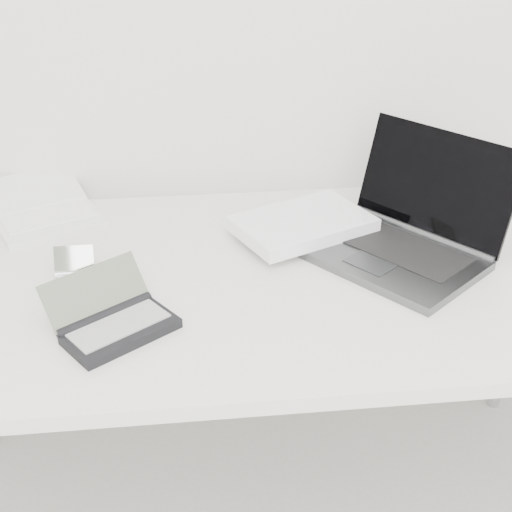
{
  "coord_description": "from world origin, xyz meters",
  "views": [
    {
      "loc": [
        -0.17,
        0.29,
        1.47
      ],
      "look_at": [
        -0.03,
        1.51,
        0.79
      ],
      "focal_mm": 50.0,
      "sensor_mm": 36.0,
      "label": 1
    }
  ],
  "objects": [
    {
      "name": "netbook_open_white",
      "position": [
        -0.49,
        1.85,
        0.75
      ],
      "size": [
        0.33,
        0.36,
        0.06
      ],
      "rotation": [
        0.0,
        0.0,
        0.42
      ],
      "color": "white",
      "rests_on": "desk"
    },
    {
      "name": "pda_silver",
      "position": [
        -0.39,
        1.55,
        0.74
      ],
      "size": [
        0.08,
        0.09,
        0.06
      ],
      "rotation": [
        0.0,
        0.0,
        0.0
      ],
      "color": "silver",
      "rests_on": "desk"
    },
    {
      "name": "desk",
      "position": [
        0.0,
        1.55,
        0.68
      ],
      "size": [
        1.6,
        0.8,
        0.73
      ],
      "color": "white",
      "rests_on": "ground"
    },
    {
      "name": "palmtop_charcoal",
      "position": [
        -0.3,
        1.37,
        0.75
      ],
      "size": [
        0.25,
        0.24,
        0.09
      ],
      "rotation": [
        0.0,
        0.0,
        0.61
      ],
      "color": "black",
      "rests_on": "desk"
    },
    {
      "name": "laptop_large",
      "position": [
        0.22,
        1.63,
        0.77
      ],
      "size": [
        0.6,
        0.49,
        0.24
      ],
      "rotation": [
        0.0,
        0.0,
        -0.89
      ],
      "color": "#515355",
      "rests_on": "desk"
    }
  ]
}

